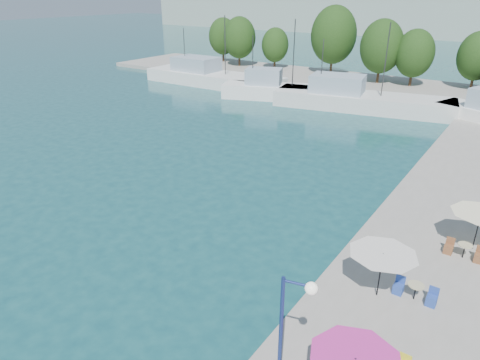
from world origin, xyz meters
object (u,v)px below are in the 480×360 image
Objects in this scene: umbrella_white at (382,259)px; street_lamp at (292,322)px; trawler_02 at (277,91)px; umbrella_cream at (480,218)px; trawler_01 at (211,77)px; trawler_03 at (358,100)px.

umbrella_white is 0.58× the size of street_lamp.
trawler_02 is 5.17× the size of umbrella_white.
trawler_02 reaches higher than street_lamp.
umbrella_white is at bearing -113.82° from umbrella_cream.
street_lamp reaches higher than umbrella_cream.
umbrella_white is 1.00× the size of umbrella_cream.
trawler_02 is (12.78, -2.21, 0.00)m from trawler_01.
umbrella_white is at bearing 71.80° from street_lamp.
trawler_02 is 5.19× the size of umbrella_cream.
trawler_02 reaches higher than umbrella_cream.
trawler_01 is at bearing 165.33° from trawler_03.
trawler_03 is at bearing 94.21° from street_lamp.
trawler_01 is 23.21m from trawler_03.
trawler_02 is at bearing -10.17° from trawler_01.
trawler_01 is at bearing 136.85° from umbrella_white.
street_lamp is (-3.47, -13.65, 1.64)m from umbrella_cream.
trawler_03 is at bearing -16.09° from trawler_02.
trawler_03 is (10.40, 0.95, -0.00)m from trawler_02.
trawler_01 and trawler_03 have the same top height.
umbrella_white is 7.14m from umbrella_cream.
trawler_01 is at bearing 144.87° from umbrella_cream.
trawler_03 reaches higher than umbrella_cream.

